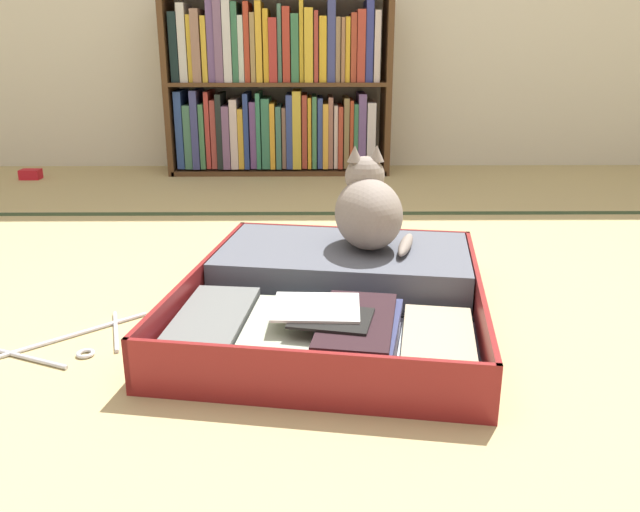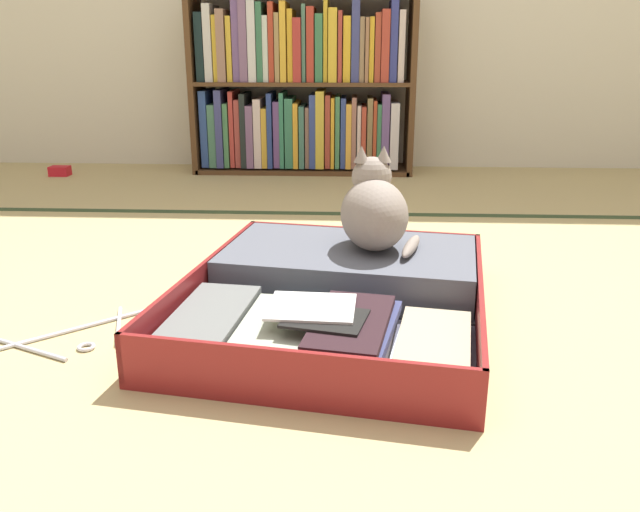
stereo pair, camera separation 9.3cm
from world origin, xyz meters
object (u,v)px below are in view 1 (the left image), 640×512
open_suitcase (336,291)px  clothes_hanger (72,343)px  bookshelf (276,88)px  black_cat (368,210)px  small_red_pouch (31,174)px

open_suitcase → clothes_hanger: open_suitcase is taller
bookshelf → black_cat: 1.82m
open_suitcase → small_red_pouch: 2.31m
black_cat → clothes_hanger: black_cat is taller
black_cat → small_red_pouch: size_ratio=2.81×
black_cat → clothes_hanger: (-0.72, -0.37, -0.22)m
small_red_pouch → open_suitcase: bearing=-48.8°
clothes_hanger → small_red_pouch: (-0.90, 1.95, 0.02)m
bookshelf → open_suitcase: bookshelf is taller
open_suitcase → bookshelf: bearing=97.4°
black_cat → bookshelf: bearing=101.1°
bookshelf → black_cat: (0.35, -1.78, -0.22)m
open_suitcase → clothes_hanger: bearing=-161.9°
open_suitcase → black_cat: black_cat is taller
bookshelf → small_red_pouch: bearing=-170.9°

